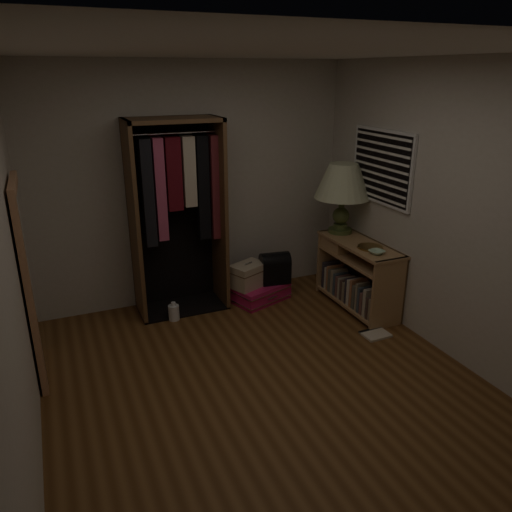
{
  "coord_description": "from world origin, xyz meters",
  "views": [
    {
      "loc": [
        -1.48,
        -3.19,
        2.48
      ],
      "look_at": [
        0.3,
        0.95,
        0.8
      ],
      "focal_mm": 35.0,
      "sensor_mm": 36.0,
      "label": 1
    }
  ],
  "objects_px": {
    "pink_suitcase": "(259,291)",
    "train_case": "(248,275)",
    "table_lamp": "(343,183)",
    "console_bookshelf": "(355,273)",
    "open_wardrobe": "(178,202)",
    "black_bag": "(275,267)",
    "floor_mirror": "(30,282)",
    "white_jug": "(174,312)"
  },
  "relations": [
    {
      "from": "console_bookshelf",
      "to": "pink_suitcase",
      "type": "bearing_deg",
      "value": 149.1
    },
    {
      "from": "console_bookshelf",
      "to": "table_lamp",
      "type": "distance_m",
      "value": 1.0
    },
    {
      "from": "pink_suitcase",
      "to": "console_bookshelf",
      "type": "bearing_deg",
      "value": -49.81
    },
    {
      "from": "train_case",
      "to": "table_lamp",
      "type": "relative_size",
      "value": 0.57
    },
    {
      "from": "train_case",
      "to": "table_lamp",
      "type": "distance_m",
      "value": 1.46
    },
    {
      "from": "table_lamp",
      "to": "black_bag",
      "type": "bearing_deg",
      "value": 167.65
    },
    {
      "from": "open_wardrobe",
      "to": "console_bookshelf",
      "type": "bearing_deg",
      "value": -22.3
    },
    {
      "from": "white_jug",
      "to": "console_bookshelf",
      "type": "bearing_deg",
      "value": -12.83
    },
    {
      "from": "floor_mirror",
      "to": "pink_suitcase",
      "type": "distance_m",
      "value": 2.51
    },
    {
      "from": "console_bookshelf",
      "to": "table_lamp",
      "type": "height_order",
      "value": "table_lamp"
    },
    {
      "from": "pink_suitcase",
      "to": "black_bag",
      "type": "relative_size",
      "value": 2.1
    },
    {
      "from": "black_bag",
      "to": "floor_mirror",
      "type": "bearing_deg",
      "value": -159.7
    },
    {
      "from": "black_bag",
      "to": "table_lamp",
      "type": "bearing_deg",
      "value": -4.94
    },
    {
      "from": "console_bookshelf",
      "to": "floor_mirror",
      "type": "xyz_separation_m",
      "value": [
        -3.24,
        -0.05,
        0.46
      ]
    },
    {
      "from": "console_bookshelf",
      "to": "open_wardrobe",
      "type": "relative_size",
      "value": 0.55
    },
    {
      "from": "black_bag",
      "to": "table_lamp",
      "type": "xyz_separation_m",
      "value": [
        0.74,
        -0.16,
        0.94
      ]
    },
    {
      "from": "console_bookshelf",
      "to": "white_jug",
      "type": "height_order",
      "value": "console_bookshelf"
    },
    {
      "from": "pink_suitcase",
      "to": "train_case",
      "type": "bearing_deg",
      "value": 167.55
    },
    {
      "from": "black_bag",
      "to": "open_wardrobe",
      "type": "bearing_deg",
      "value": 176.54
    },
    {
      "from": "console_bookshelf",
      "to": "black_bag",
      "type": "bearing_deg",
      "value": 144.38
    },
    {
      "from": "table_lamp",
      "to": "open_wardrobe",
      "type": "bearing_deg",
      "value": 168.51
    },
    {
      "from": "console_bookshelf",
      "to": "open_wardrobe",
      "type": "height_order",
      "value": "open_wardrobe"
    },
    {
      "from": "console_bookshelf",
      "to": "black_bag",
      "type": "height_order",
      "value": "console_bookshelf"
    },
    {
      "from": "train_case",
      "to": "console_bookshelf",
      "type": "bearing_deg",
      "value": -50.28
    },
    {
      "from": "open_wardrobe",
      "to": "table_lamp",
      "type": "bearing_deg",
      "value": -11.49
    },
    {
      "from": "console_bookshelf",
      "to": "open_wardrobe",
      "type": "xyz_separation_m",
      "value": [
        -1.76,
        0.72,
        0.81
      ]
    },
    {
      "from": "pink_suitcase",
      "to": "white_jug",
      "type": "relative_size",
      "value": 3.74
    },
    {
      "from": "pink_suitcase",
      "to": "train_case",
      "type": "distance_m",
      "value": 0.27
    },
    {
      "from": "console_bookshelf",
      "to": "white_jug",
      "type": "bearing_deg",
      "value": 167.17
    },
    {
      "from": "table_lamp",
      "to": "white_jug",
      "type": "distance_m",
      "value": 2.31
    },
    {
      "from": "table_lamp",
      "to": "white_jug",
      "type": "xyz_separation_m",
      "value": [
        -1.95,
        0.08,
        -1.24
      ]
    },
    {
      "from": "console_bookshelf",
      "to": "floor_mirror",
      "type": "relative_size",
      "value": 0.66
    },
    {
      "from": "pink_suitcase",
      "to": "table_lamp",
      "type": "bearing_deg",
      "value": -30.39
    },
    {
      "from": "floor_mirror",
      "to": "white_jug",
      "type": "xyz_separation_m",
      "value": [
        1.29,
        0.49,
        -0.76
      ]
    },
    {
      "from": "pink_suitcase",
      "to": "table_lamp",
      "type": "distance_m",
      "value": 1.55
    },
    {
      "from": "pink_suitcase",
      "to": "white_jug",
      "type": "height_order",
      "value": "white_jug"
    },
    {
      "from": "floor_mirror",
      "to": "table_lamp",
      "type": "distance_m",
      "value": 3.3
    },
    {
      "from": "table_lamp",
      "to": "console_bookshelf",
      "type": "bearing_deg",
      "value": -90.73
    },
    {
      "from": "floor_mirror",
      "to": "pink_suitcase",
      "type": "xyz_separation_m",
      "value": [
        2.31,
        0.6,
        -0.75
      ]
    },
    {
      "from": "floor_mirror",
      "to": "black_bag",
      "type": "bearing_deg",
      "value": 12.89
    },
    {
      "from": "open_wardrobe",
      "to": "black_bag",
      "type": "xyz_separation_m",
      "value": [
        1.03,
        -0.2,
        -0.82
      ]
    },
    {
      "from": "console_bookshelf",
      "to": "black_bag",
      "type": "distance_m",
      "value": 0.9
    }
  ]
}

